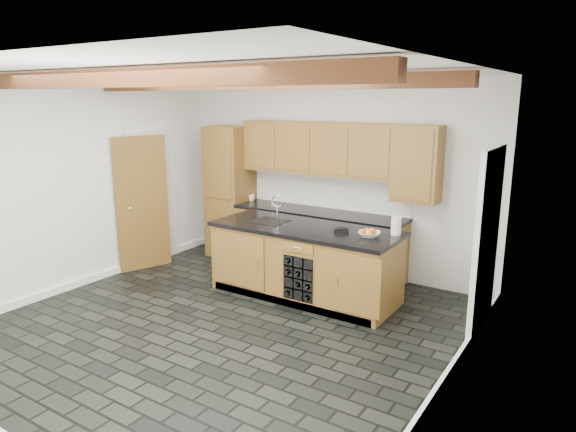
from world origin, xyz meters
name	(u,v)px	position (x,y,z in m)	size (l,w,h in m)	color
ground	(223,326)	(0.00, 0.00, 0.00)	(5.00, 5.00, 0.00)	black
room_shell	(243,187)	(-0.09, 0.53, 1.53)	(5.01, 5.00, 5.00)	white
back_cabinetry	(299,205)	(-0.38, 2.24, 0.98)	(3.65, 0.62, 2.20)	olive
island	(305,262)	(0.31, 1.28, 0.46)	(2.48, 0.96, 0.93)	olive
faucet	(271,218)	(-0.25, 1.33, 0.96)	(0.45, 0.40, 0.34)	black
kitchen_scale	(341,230)	(0.80, 1.33, 0.96)	(0.21, 0.17, 0.06)	black
fruit_bowl	(369,234)	(1.19, 1.30, 0.96)	(0.26, 0.26, 0.06)	silver
fruit_cluster	(369,232)	(1.19, 1.30, 1.00)	(0.16, 0.17, 0.07)	red
paper_towel	(396,226)	(1.42, 1.56, 1.04)	(0.12, 0.12, 0.22)	white
mug	(252,198)	(-1.30, 2.29, 0.98)	(0.10, 0.10, 0.10)	white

